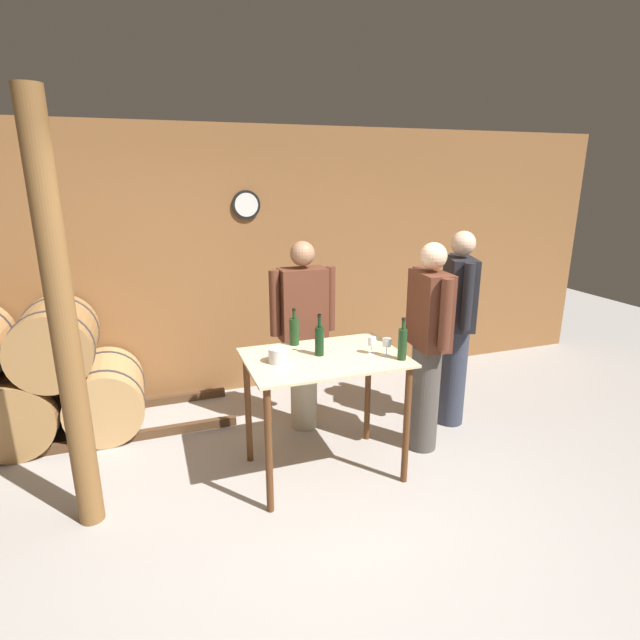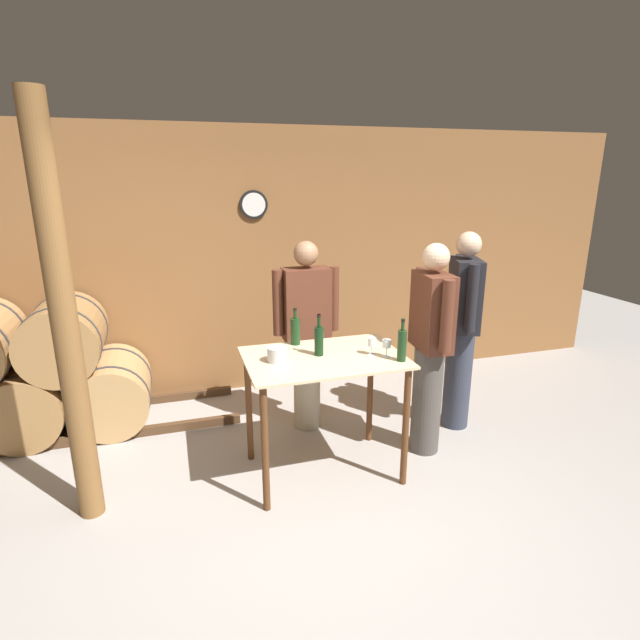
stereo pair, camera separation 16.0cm
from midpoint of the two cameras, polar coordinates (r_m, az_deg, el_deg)
name	(u,v)px [view 1 (the left image)]	position (r m, az deg, el deg)	size (l,w,h in m)	color
ground_plane	(344,532)	(3.53, 1.33, -23.08)	(14.00, 14.00, 0.00)	#9E9993
back_wall	(253,263)	(5.21, -8.50, 6.40)	(8.40, 0.08, 2.70)	brown
barrel_rack	(17,383)	(5.01, -32.11, -6.16)	(3.55, 0.82, 1.21)	#4C331E
tasting_table	(325,378)	(3.72, -0.72, -6.65)	(1.16, 0.79, 0.95)	beige
wooden_post	(64,328)	(3.40, -28.44, -0.85)	(0.16, 0.16, 2.70)	brown
wine_bottle_far_left	(294,331)	(3.88, -4.15, -1.25)	(0.08, 0.08, 0.30)	#193819
wine_bottle_left	(319,340)	(3.65, -1.34, -2.29)	(0.07, 0.07, 0.31)	black
wine_bottle_center	(402,343)	(3.60, 8.14, -2.64)	(0.06, 0.06, 0.31)	#193819
wine_glass_near_left	(372,342)	(3.70, 4.72, -2.52)	(0.06, 0.06, 0.13)	silver
wine_glass_near_center	(387,343)	(3.66, 6.40, -2.68)	(0.06, 0.06, 0.13)	silver
ice_bucket	(278,355)	(3.55, -6.10, -4.03)	(0.14, 0.14, 0.11)	silver
person_host	(303,333)	(4.37, -2.98, -1.47)	(0.59, 0.24, 1.70)	#B7AD93
person_visitor_with_scarf	(457,325)	(4.57, 14.39, -0.61)	(0.34, 0.56, 1.78)	#333847
person_visitor_bearded	(428,344)	(4.08, 11.11, -2.75)	(0.25, 0.59, 1.74)	#4C4742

